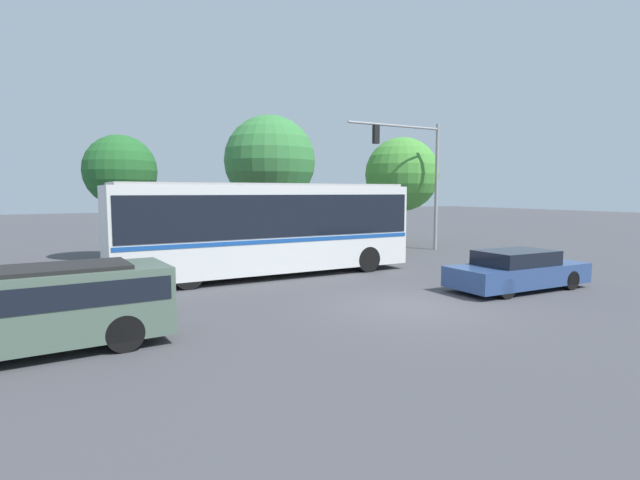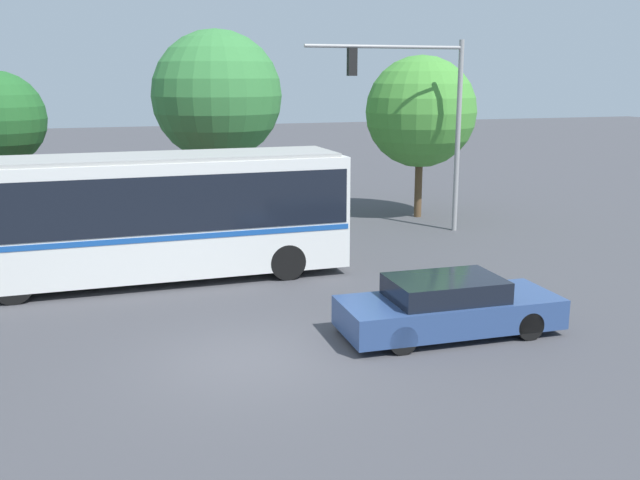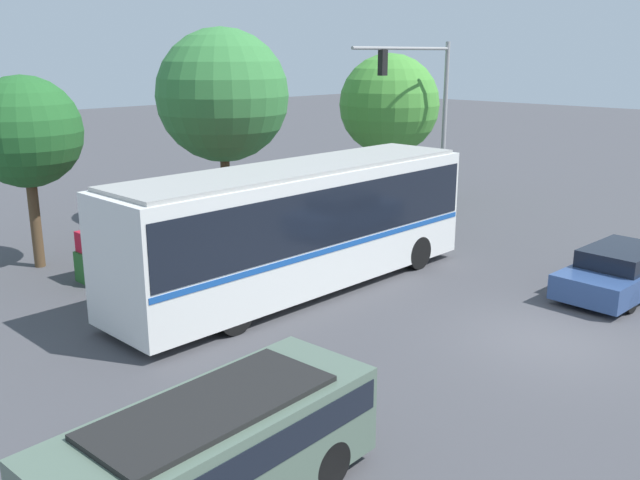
{
  "view_description": "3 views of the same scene",
  "coord_description": "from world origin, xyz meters",
  "px_view_note": "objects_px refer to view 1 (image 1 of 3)",
  "views": [
    {
      "loc": [
        -8.72,
        -10.26,
        3.13
      ],
      "look_at": [
        -0.21,
        4.72,
        1.43
      ],
      "focal_mm": 27.49,
      "sensor_mm": 36.0,
      "label": 1
    },
    {
      "loc": [
        -2.85,
        -13.15,
        5.5
      ],
      "look_at": [
        2.55,
        3.24,
        1.56
      ],
      "focal_mm": 40.35,
      "sensor_mm": 36.0,
      "label": 2
    },
    {
      "loc": [
        -14.03,
        -6.45,
        6.28
      ],
      "look_at": [
        -0.9,
        6.33,
        1.33
      ],
      "focal_mm": 38.82,
      "sensor_mm": 36.0,
      "label": 3
    }
  ],
  "objects_px": {
    "sedan_foreground": "(517,271)",
    "suv_left_lane": "(33,304)",
    "traffic_light_pole": "(418,166)",
    "street_tree_left": "(120,171)",
    "street_tree_centre": "(270,161)",
    "city_bus": "(267,224)",
    "street_tree_right": "(402,175)"
  },
  "relations": [
    {
      "from": "street_tree_centre",
      "to": "street_tree_right",
      "type": "xyz_separation_m",
      "value": [
        7.63,
        -1.75,
        -0.63
      ]
    },
    {
      "from": "sedan_foreground",
      "to": "city_bus",
      "type": "bearing_deg",
      "value": 134.66
    },
    {
      "from": "sedan_foreground",
      "to": "street_tree_left",
      "type": "xyz_separation_m",
      "value": [
        -10.0,
        13.62,
        3.45
      ]
    },
    {
      "from": "traffic_light_pole",
      "to": "sedan_foreground",
      "type": "bearing_deg",
      "value": 67.07
    },
    {
      "from": "suv_left_lane",
      "to": "street_tree_right",
      "type": "relative_size",
      "value": 0.81
    },
    {
      "from": "suv_left_lane",
      "to": "street_tree_centre",
      "type": "bearing_deg",
      "value": 48.59
    },
    {
      "from": "street_tree_left",
      "to": "street_tree_centre",
      "type": "relative_size",
      "value": 0.79
    },
    {
      "from": "suv_left_lane",
      "to": "street_tree_left",
      "type": "bearing_deg",
      "value": 72.92
    },
    {
      "from": "suv_left_lane",
      "to": "street_tree_centre",
      "type": "relative_size",
      "value": 0.7
    },
    {
      "from": "traffic_light_pole",
      "to": "city_bus",
      "type": "bearing_deg",
      "value": 17.84
    },
    {
      "from": "sedan_foreground",
      "to": "suv_left_lane",
      "type": "relative_size",
      "value": 0.95
    },
    {
      "from": "street_tree_left",
      "to": "sedan_foreground",
      "type": "bearing_deg",
      "value": -53.72
    },
    {
      "from": "city_bus",
      "to": "street_tree_right",
      "type": "bearing_deg",
      "value": 28.24
    },
    {
      "from": "street_tree_left",
      "to": "street_tree_right",
      "type": "bearing_deg",
      "value": -4.58
    },
    {
      "from": "street_tree_centre",
      "to": "suv_left_lane",
      "type": "bearing_deg",
      "value": -128.84
    },
    {
      "from": "sedan_foreground",
      "to": "street_tree_left",
      "type": "height_order",
      "value": "street_tree_left"
    },
    {
      "from": "street_tree_centre",
      "to": "street_tree_right",
      "type": "bearing_deg",
      "value": -12.94
    },
    {
      "from": "sedan_foreground",
      "to": "street_tree_right",
      "type": "distance_m",
      "value": 13.93
    },
    {
      "from": "city_bus",
      "to": "traffic_light_pole",
      "type": "relative_size",
      "value": 1.67
    },
    {
      "from": "city_bus",
      "to": "street_tree_centre",
      "type": "distance_m",
      "value": 8.99
    },
    {
      "from": "traffic_light_pole",
      "to": "street_tree_left",
      "type": "xyz_separation_m",
      "value": [
        -14.06,
        4.01,
        -0.44
      ]
    },
    {
      "from": "sedan_foreground",
      "to": "street_tree_right",
      "type": "bearing_deg",
      "value": 68.76
    },
    {
      "from": "sedan_foreground",
      "to": "traffic_light_pole",
      "type": "xyz_separation_m",
      "value": [
        4.07,
        9.61,
        3.9
      ]
    },
    {
      "from": "suv_left_lane",
      "to": "street_tree_left",
      "type": "xyz_separation_m",
      "value": [
        3.42,
        13.19,
        3.08
      ]
    },
    {
      "from": "street_tree_left",
      "to": "traffic_light_pole",
      "type": "bearing_deg",
      "value": -15.9
    },
    {
      "from": "sedan_foreground",
      "to": "suv_left_lane",
      "type": "xyz_separation_m",
      "value": [
        -13.41,
        0.42,
        0.38
      ]
    },
    {
      "from": "city_bus",
      "to": "traffic_light_pole",
      "type": "height_order",
      "value": "traffic_light_pole"
    },
    {
      "from": "suv_left_lane",
      "to": "street_tree_left",
      "type": "height_order",
      "value": "street_tree_left"
    },
    {
      "from": "street_tree_left",
      "to": "street_tree_centre",
      "type": "bearing_deg",
      "value": 3.97
    },
    {
      "from": "traffic_light_pole",
      "to": "suv_left_lane",
      "type": "bearing_deg",
      "value": 27.73
    },
    {
      "from": "traffic_light_pole",
      "to": "street_tree_left",
      "type": "height_order",
      "value": "traffic_light_pole"
    },
    {
      "from": "city_bus",
      "to": "street_tree_left",
      "type": "height_order",
      "value": "street_tree_left"
    }
  ]
}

